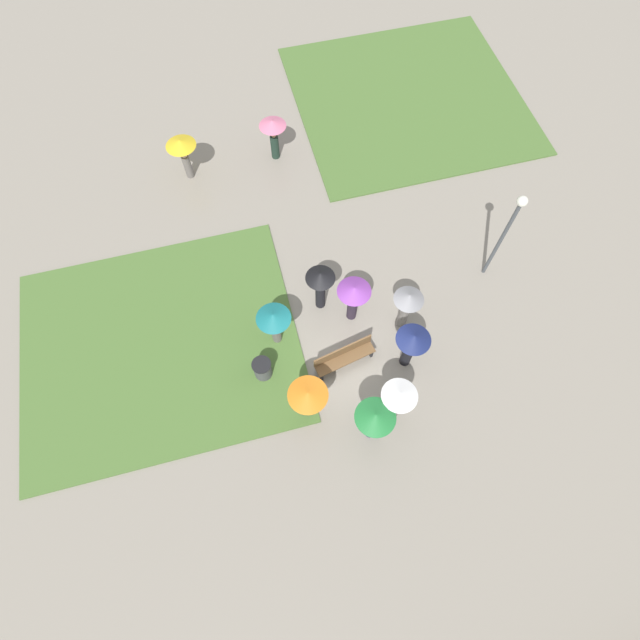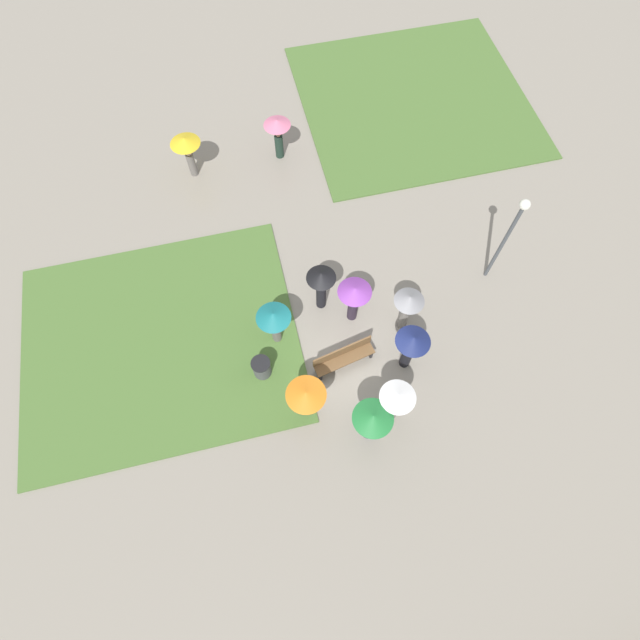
{
  "view_description": "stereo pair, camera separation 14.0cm",
  "coord_description": "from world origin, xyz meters",
  "px_view_note": "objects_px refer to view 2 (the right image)",
  "views": [
    {
      "loc": [
        -2.43,
        -5.92,
        14.86
      ],
      "look_at": [
        -0.73,
        0.56,
        1.19
      ],
      "focal_mm": 28.0,
      "sensor_mm": 36.0,
      "label": 1
    },
    {
      "loc": [
        -2.3,
        -5.95,
        14.86
      ],
      "look_at": [
        -0.73,
        0.56,
        1.19
      ],
      "focal_mm": 28.0,
      "sensor_mm": 36.0,
      "label": 2
    }
  ],
  "objects_px": {
    "lamp_post": "(510,230)",
    "crowd_person_green": "(372,421)",
    "park_bench": "(343,357)",
    "crowd_person_grey": "(408,305)",
    "crowd_person_purple": "(354,296)",
    "crowd_person_orange": "(306,397)",
    "crowd_person_black": "(321,283)",
    "crowd_person_white": "(396,402)",
    "crowd_person_teal": "(274,320)",
    "crowd_person_navy": "(411,345)",
    "trash_bin": "(262,368)",
    "lone_walker_far_path": "(278,130)",
    "lone_walker_mid_plaza": "(186,147)"
  },
  "relations": [
    {
      "from": "park_bench",
      "to": "lone_walker_far_path",
      "type": "bearing_deg",
      "value": 79.73
    },
    {
      "from": "crowd_person_purple",
      "to": "lamp_post",
      "type": "bearing_deg",
      "value": 9.16
    },
    {
      "from": "crowd_person_grey",
      "to": "crowd_person_navy",
      "type": "distance_m",
      "value": 1.35
    },
    {
      "from": "park_bench",
      "to": "crowd_person_white",
      "type": "xyz_separation_m",
      "value": [
        0.97,
        -1.96,
        0.78
      ]
    },
    {
      "from": "crowd_person_white",
      "to": "lone_walker_mid_plaza",
      "type": "xyz_separation_m",
      "value": [
        -4.56,
        10.88,
        0.13
      ]
    },
    {
      "from": "crowd_person_white",
      "to": "crowd_person_purple",
      "type": "bearing_deg",
      "value": -120.89
    },
    {
      "from": "crowd_person_navy",
      "to": "crowd_person_black",
      "type": "relative_size",
      "value": 0.99
    },
    {
      "from": "crowd_person_black",
      "to": "lone_walker_mid_plaza",
      "type": "relative_size",
      "value": 1.11
    },
    {
      "from": "crowd_person_orange",
      "to": "crowd_person_green",
      "type": "bearing_deg",
      "value": 58.85
    },
    {
      "from": "crowd_person_teal",
      "to": "lone_walker_mid_plaza",
      "type": "distance_m",
      "value": 7.82
    },
    {
      "from": "lamp_post",
      "to": "crowd_person_teal",
      "type": "relative_size",
      "value": 2.18
    },
    {
      "from": "crowd_person_purple",
      "to": "crowd_person_grey",
      "type": "bearing_deg",
      "value": -20.96
    },
    {
      "from": "park_bench",
      "to": "lone_walker_mid_plaza",
      "type": "distance_m",
      "value": 9.66
    },
    {
      "from": "crowd_person_grey",
      "to": "crowd_person_green",
      "type": "distance_m",
      "value": 3.79
    },
    {
      "from": "crowd_person_purple",
      "to": "crowd_person_grey",
      "type": "height_order",
      "value": "crowd_person_grey"
    },
    {
      "from": "crowd_person_orange",
      "to": "lone_walker_far_path",
      "type": "bearing_deg",
      "value": 175.78
    },
    {
      "from": "trash_bin",
      "to": "lone_walker_mid_plaza",
      "type": "height_order",
      "value": "lone_walker_mid_plaza"
    },
    {
      "from": "lone_walker_far_path",
      "to": "trash_bin",
      "type": "bearing_deg",
      "value": -56.64
    },
    {
      "from": "lamp_post",
      "to": "crowd_person_green",
      "type": "height_order",
      "value": "lamp_post"
    },
    {
      "from": "crowd_person_black",
      "to": "park_bench",
      "type": "bearing_deg",
      "value": 107.02
    },
    {
      "from": "park_bench",
      "to": "crowd_person_white",
      "type": "height_order",
      "value": "crowd_person_white"
    },
    {
      "from": "lone_walker_far_path",
      "to": "lone_walker_mid_plaza",
      "type": "height_order",
      "value": "lone_walker_mid_plaza"
    },
    {
      "from": "crowd_person_white",
      "to": "crowd_person_orange",
      "type": "bearing_deg",
      "value": -51.25
    },
    {
      "from": "park_bench",
      "to": "crowd_person_grey",
      "type": "bearing_deg",
      "value": 9.05
    },
    {
      "from": "lamp_post",
      "to": "lone_walker_mid_plaza",
      "type": "bearing_deg",
      "value": 143.17
    },
    {
      "from": "crowd_person_navy",
      "to": "crowd_person_white",
      "type": "bearing_deg",
      "value": 3.87
    },
    {
      "from": "crowd_person_orange",
      "to": "lone_walker_mid_plaza",
      "type": "height_order",
      "value": "lone_walker_mid_plaza"
    },
    {
      "from": "crowd_person_white",
      "to": "crowd_person_black",
      "type": "xyz_separation_m",
      "value": [
        -1.15,
        4.16,
        0.14
      ]
    },
    {
      "from": "crowd_person_orange",
      "to": "park_bench",
      "type": "bearing_deg",
      "value": 133.91
    },
    {
      "from": "crowd_person_black",
      "to": "crowd_person_orange",
      "type": "bearing_deg",
      "value": 82.2
    },
    {
      "from": "lone_walker_mid_plaza",
      "to": "crowd_person_grey",
      "type": "bearing_deg",
      "value": -137.78
    },
    {
      "from": "park_bench",
      "to": "crowd_person_purple",
      "type": "bearing_deg",
      "value": 53.72
    },
    {
      "from": "lamp_post",
      "to": "crowd_person_black",
      "type": "bearing_deg",
      "value": 178.06
    },
    {
      "from": "crowd_person_grey",
      "to": "crowd_person_teal",
      "type": "height_order",
      "value": "crowd_person_grey"
    },
    {
      "from": "crowd_person_teal",
      "to": "lone_walker_far_path",
      "type": "bearing_deg",
      "value": 48.81
    },
    {
      "from": "lamp_post",
      "to": "crowd_person_black",
      "type": "xyz_separation_m",
      "value": [
        -5.83,
        0.2,
        -1.15
      ]
    },
    {
      "from": "lamp_post",
      "to": "crowd_person_black",
      "type": "height_order",
      "value": "lamp_post"
    },
    {
      "from": "park_bench",
      "to": "crowd_person_green",
      "type": "xyz_separation_m",
      "value": [
        0.16,
        -2.35,
        0.86
      ]
    },
    {
      "from": "park_bench",
      "to": "lone_walker_mid_plaza",
      "type": "height_order",
      "value": "lone_walker_mid_plaza"
    },
    {
      "from": "crowd_person_white",
      "to": "trash_bin",
      "type": "bearing_deg",
      "value": -67.53
    },
    {
      "from": "trash_bin",
      "to": "crowd_person_orange",
      "type": "distance_m",
      "value": 2.08
    },
    {
      "from": "crowd_person_orange",
      "to": "trash_bin",
      "type": "bearing_deg",
      "value": -141.73
    },
    {
      "from": "crowd_person_white",
      "to": "crowd_person_black",
      "type": "bearing_deg",
      "value": -109.81
    },
    {
      "from": "trash_bin",
      "to": "crowd_person_orange",
      "type": "xyz_separation_m",
      "value": [
        1.09,
        -1.52,
        0.92
      ]
    },
    {
      "from": "park_bench",
      "to": "crowd_person_black",
      "type": "distance_m",
      "value": 2.39
    },
    {
      "from": "lone_walker_mid_plaza",
      "to": "crowd_person_teal",
      "type": "bearing_deg",
      "value": -160.65
    },
    {
      "from": "crowd_person_orange",
      "to": "crowd_person_white",
      "type": "bearing_deg",
      "value": 76.76
    },
    {
      "from": "lamp_post",
      "to": "lone_walker_mid_plaza",
      "type": "height_order",
      "value": "lamp_post"
    },
    {
      "from": "crowd_person_teal",
      "to": "lone_walker_far_path",
      "type": "relative_size",
      "value": 1.02
    },
    {
      "from": "trash_bin",
      "to": "crowd_person_black",
      "type": "xyz_separation_m",
      "value": [
        2.35,
        1.95,
        0.99
      ]
    }
  ]
}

